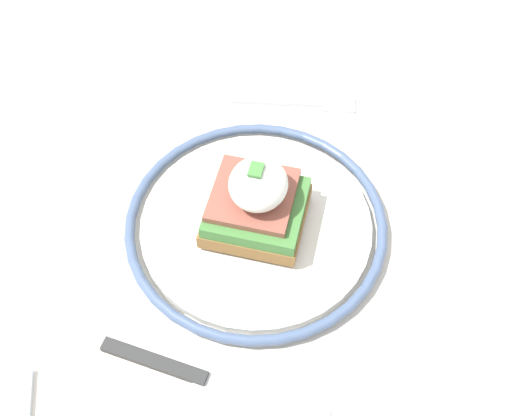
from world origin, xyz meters
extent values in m
cube|color=beige|center=(0.00, 0.00, 0.73)|extent=(0.89, 0.81, 0.03)
cylinder|color=beige|center=(-0.38, -0.35, 0.36)|extent=(0.06, 0.06, 0.71)
cylinder|color=beige|center=(-0.38, 0.35, 0.36)|extent=(0.06, 0.06, 0.71)
cylinder|color=silver|center=(0.02, 0.02, 0.75)|extent=(0.22, 0.22, 0.01)
torus|color=slate|center=(0.02, 0.02, 0.75)|extent=(0.25, 0.25, 0.01)
cube|color=olive|center=(0.02, 0.02, 0.77)|extent=(0.09, 0.09, 0.02)
cube|color=#427A38|center=(0.02, 0.02, 0.78)|extent=(0.08, 0.09, 0.01)
cube|color=brown|center=(0.02, 0.01, 0.79)|extent=(0.08, 0.08, 0.01)
ellipsoid|color=white|center=(0.02, 0.02, 0.81)|extent=(0.06, 0.05, 0.04)
cube|color=#47843D|center=(0.02, 0.02, 0.83)|extent=(0.02, 0.01, 0.00)
cube|color=silver|center=(-0.15, 0.00, 0.75)|extent=(0.03, 0.11, 0.00)
cube|color=silver|center=(-0.16, 0.07, 0.74)|extent=(0.03, 0.04, 0.00)
cube|color=#2D2D2D|center=(0.17, -0.03, 0.75)|extent=(0.02, 0.10, 0.01)
cube|color=silver|center=(0.18, 0.06, 0.74)|extent=(0.03, 0.12, 0.00)
camera|label=1|loc=(0.35, 0.10, 1.27)|focal=45.00mm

